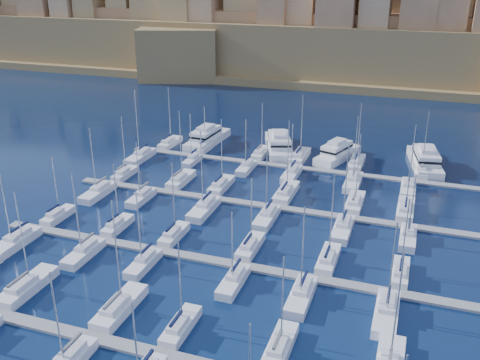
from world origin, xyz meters
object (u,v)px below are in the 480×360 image
at_px(motor_yacht_a, 207,137).
at_px(motor_yacht_d, 425,160).
at_px(motor_yacht_b, 279,144).
at_px(motor_yacht_c, 337,153).
at_px(sailboat_2, 119,307).
at_px(sailboat_4, 280,347).

bearing_deg(motor_yacht_a, motor_yacht_d, 0.57).
distance_m(motor_yacht_b, motor_yacht_c, 14.76).
height_order(sailboat_2, motor_yacht_b, sailboat_2).
bearing_deg(motor_yacht_c, motor_yacht_d, 4.28).
height_order(sailboat_4, motor_yacht_b, sailboat_4).
relative_size(motor_yacht_a, motor_yacht_d, 0.92).
bearing_deg(motor_yacht_a, motor_yacht_c, -1.61).
bearing_deg(sailboat_2, motor_yacht_a, 103.07).
bearing_deg(motor_yacht_a, sailboat_2, -76.93).
bearing_deg(motor_yacht_c, sailboat_4, -86.01).
bearing_deg(motor_yacht_d, motor_yacht_c, -175.72).
bearing_deg(sailboat_2, motor_yacht_d, 62.37).
distance_m(motor_yacht_c, motor_yacht_d, 19.70).
height_order(sailboat_2, motor_yacht_d, sailboat_2).
relative_size(motor_yacht_b, motor_yacht_c, 1.24).
height_order(motor_yacht_c, motor_yacht_d, same).
relative_size(sailboat_2, motor_yacht_b, 0.82).
bearing_deg(motor_yacht_c, sailboat_2, -104.03).
bearing_deg(motor_yacht_c, motor_yacht_a, 178.39).
relative_size(motor_yacht_c, motor_yacht_d, 0.84).
distance_m(sailboat_2, sailboat_4, 22.10).
xyz_separation_m(sailboat_2, motor_yacht_c, (17.23, 68.98, 0.96)).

